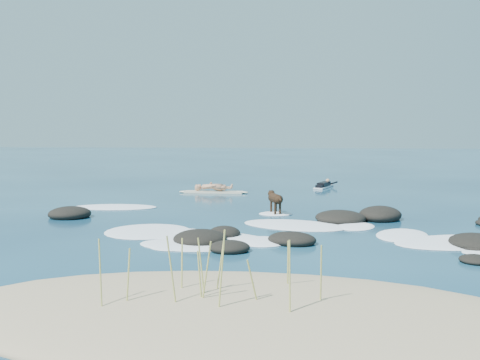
# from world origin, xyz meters

# --- Properties ---
(ground) EXTENTS (160.00, 160.00, 0.00)m
(ground) POSITION_xyz_m (0.00, 0.00, 0.00)
(ground) COLOR #0A2642
(ground) RESTS_ON ground
(sand_dune) EXTENTS (9.00, 4.40, 0.60)m
(sand_dune) POSITION_xyz_m (0.00, -8.20, 0.00)
(sand_dune) COLOR #9E8966
(sand_dune) RESTS_ON ground
(dune_grass) EXTENTS (3.13, 1.47, 1.22)m
(dune_grass) POSITION_xyz_m (-0.30, -8.34, 0.61)
(dune_grass) COLOR tan
(dune_grass) RESTS_ON ground
(reef_rocks) EXTENTS (14.22, 6.91, 0.54)m
(reef_rocks) POSITION_xyz_m (1.72, -1.18, 0.10)
(reef_rocks) COLOR black
(reef_rocks) RESTS_ON ground
(breaking_foam) EXTENTS (14.93, 7.85, 0.12)m
(breaking_foam) POSITION_xyz_m (0.41, -1.63, 0.01)
(breaking_foam) COLOR white
(breaking_foam) RESTS_ON ground
(standing_surfer_rig) EXTENTS (3.09, 0.62, 1.76)m
(standing_surfer_rig) POSITION_xyz_m (-3.10, 7.44, 0.70)
(standing_surfer_rig) COLOR beige
(standing_surfer_rig) RESTS_ON ground
(paddling_surfer_rig) EXTENTS (1.22, 2.19, 0.38)m
(paddling_surfer_rig) POSITION_xyz_m (1.82, 10.43, 0.13)
(paddling_surfer_rig) COLOR white
(paddling_surfer_rig) RESTS_ON ground
(dog) EXTENTS (0.61, 1.18, 0.79)m
(dog) POSITION_xyz_m (-0.02, 1.56, 0.52)
(dog) COLOR black
(dog) RESTS_ON ground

